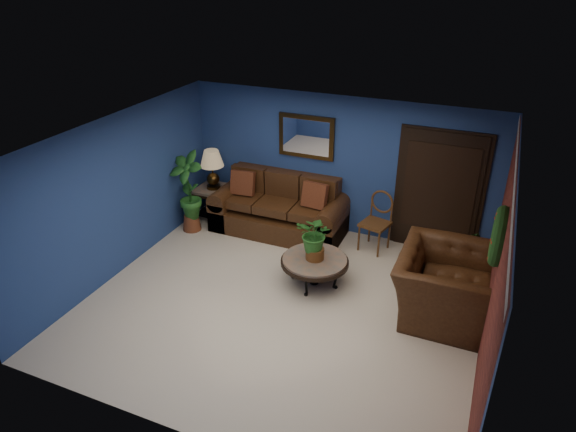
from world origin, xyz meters
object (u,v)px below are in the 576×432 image
at_px(table_lamp, 212,165).
at_px(armchair, 444,285).
at_px(end_table, 214,195).
at_px(side_chair, 378,217).
at_px(coffee_table, 315,262).
at_px(sofa, 281,212).

bearing_deg(table_lamp, armchair, -16.96).
height_order(end_table, table_lamp, table_lamp).
distance_m(end_table, side_chair, 3.15).
bearing_deg(coffee_table, sofa, 130.06).
bearing_deg(side_chair, coffee_table, -98.84).
bearing_deg(table_lamp, end_table, -90.00).
bearing_deg(armchair, side_chair, 42.51).
distance_m(coffee_table, side_chair, 1.58).
height_order(coffee_table, end_table, end_table).
bearing_deg(coffee_table, end_table, 151.73).
distance_m(table_lamp, side_chair, 3.19).
bearing_deg(armchair, sofa, 65.86).
xyz_separation_m(end_table, side_chair, (3.15, 0.07, 0.12)).
bearing_deg(end_table, side_chair, 1.36).
relative_size(sofa, coffee_table, 2.30).
bearing_deg(table_lamp, coffee_table, -28.27).
distance_m(end_table, table_lamp, 0.61).
relative_size(sofa, table_lamp, 3.29).
height_order(sofa, table_lamp, table_lamp).
height_order(end_table, side_chair, side_chair).
height_order(table_lamp, side_chair, table_lamp).
height_order(sofa, side_chair, sofa).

